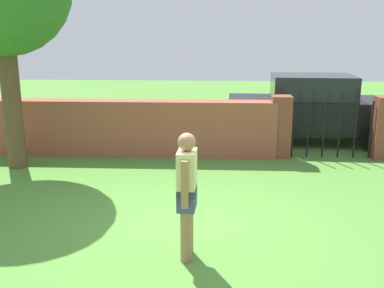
# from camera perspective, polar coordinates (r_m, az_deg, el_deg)

# --- Properties ---
(ground_plane) EXTENTS (40.00, 40.00, 0.00)m
(ground_plane) POSITION_cam_1_polar(r_m,az_deg,el_deg) (6.61, -0.81, -10.85)
(ground_plane) COLOR #4C8433
(brick_wall) EXTENTS (6.58, 0.50, 1.27)m
(brick_wall) POSITION_cam_1_polar(r_m,az_deg,el_deg) (10.37, -7.69, 2.05)
(brick_wall) COLOR brown
(brick_wall) RESTS_ON ground
(person) EXTENTS (0.24, 0.54, 1.62)m
(person) POSITION_cam_1_polar(r_m,az_deg,el_deg) (5.53, -0.66, -5.91)
(person) COLOR #9E704C
(person) RESTS_ON ground
(fence_gate) EXTENTS (2.72, 0.44, 1.40)m
(fence_gate) POSITION_cam_1_polar(r_m,az_deg,el_deg) (10.51, 17.37, 2.05)
(fence_gate) COLOR brown
(fence_gate) RESTS_ON ground
(car) EXTENTS (4.27, 2.07, 1.72)m
(car) POSITION_cam_1_polar(r_m,az_deg,el_deg) (11.89, 14.91, 4.37)
(car) COLOR black
(car) RESTS_ON ground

